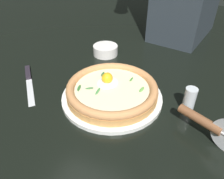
# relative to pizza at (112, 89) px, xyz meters

# --- Properties ---
(ground_plane) EXTENTS (2.40, 2.40, 0.03)m
(ground_plane) POSITION_rel_pizza_xyz_m (-0.02, 0.01, -0.05)
(ground_plane) COLOR black
(ground_plane) RESTS_ON ground
(pizza_plate) EXTENTS (0.29, 0.29, 0.01)m
(pizza_plate) POSITION_rel_pizza_xyz_m (-0.00, -0.00, -0.03)
(pizza_plate) COLOR white
(pizza_plate) RESTS_ON ground
(pizza) EXTENTS (0.26, 0.26, 0.06)m
(pizza) POSITION_rel_pizza_xyz_m (0.00, 0.00, 0.00)
(pizza) COLOR tan
(pizza) RESTS_ON pizza_plate
(side_bowl) EXTENTS (0.10, 0.10, 0.04)m
(side_bowl) POSITION_rel_pizza_xyz_m (0.25, 0.14, -0.01)
(side_bowl) COLOR white
(side_bowl) RESTS_ON ground
(pizza_cutter) EXTENTS (0.09, 0.16, 0.09)m
(pizza_cutter) POSITION_rel_pizza_xyz_m (-0.05, -0.26, 0.01)
(pizza_cutter) COLOR silver
(pizza_cutter) RESTS_ON ground
(table_knife) EXTENTS (0.17, 0.17, 0.01)m
(table_knife) POSITION_rel_pizza_xyz_m (-0.02, 0.29, -0.03)
(table_knife) COLOR silver
(table_knife) RESTS_ON ground
(pepper_shaker) EXTENTS (0.03, 0.03, 0.07)m
(pepper_shaker) POSITION_rel_pizza_xyz_m (0.04, -0.21, 0.00)
(pepper_shaker) COLOR silver
(pepper_shaker) RESTS_ON ground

